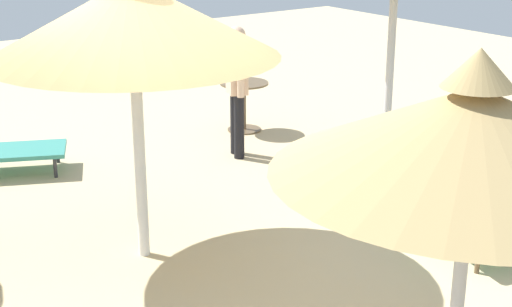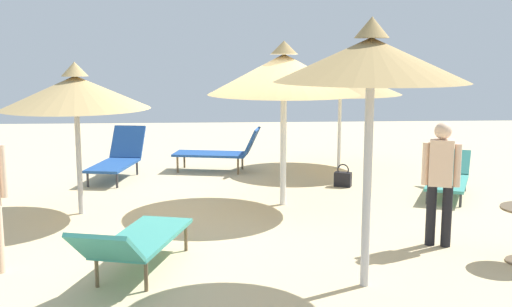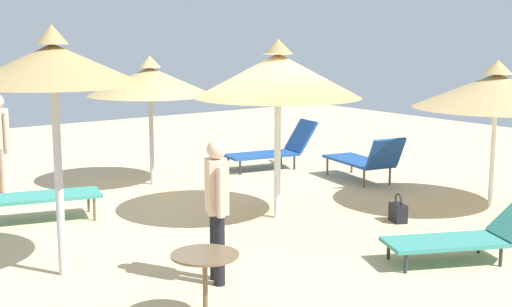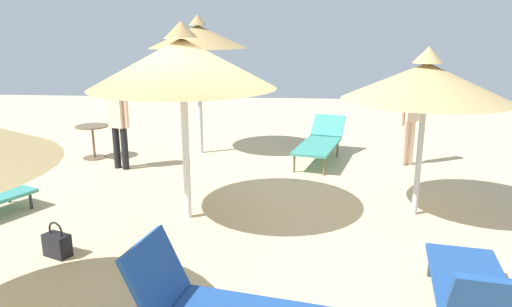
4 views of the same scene
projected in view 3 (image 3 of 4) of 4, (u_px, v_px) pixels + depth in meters
ground at (246, 216)px, 11.21m from camera, size 24.00×24.00×0.10m
parasol_umbrella_edge at (278, 76)px, 10.58m from camera, size 2.50×2.50×2.71m
parasol_umbrella_far_right at (150, 81)px, 12.96m from camera, size 2.27×2.27×2.38m
parasol_umbrella_near_left at (53, 65)px, 7.98m from camera, size 2.04×2.04×2.90m
parasol_umbrella_near_right at (496, 91)px, 11.26m from camera, size 2.61×2.61×2.37m
lounge_chair_back at (365, 159)px, 13.39m from camera, size 1.02×1.91×0.94m
lounge_chair_front at (26, 195)px, 10.61m from camera, size 2.22×1.20×0.79m
lounge_chair_far_left at (464, 237)px, 8.82m from camera, size 1.99×1.38×0.69m
lounge_chair_center at (275, 149)px, 14.73m from camera, size 1.98×1.00×0.97m
person_standing_far_right at (217, 202)px, 7.99m from camera, size 0.31×0.46×1.64m
handbag at (398, 212)px, 10.68m from camera, size 0.29×0.36×0.43m
side_table_round at (205, 275)px, 6.99m from camera, size 0.67×0.67×0.69m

